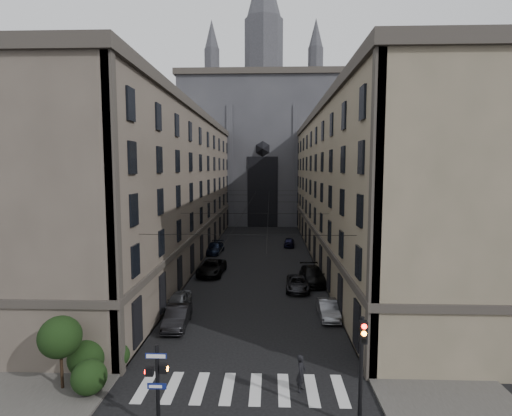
# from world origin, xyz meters

# --- Properties ---
(sidewalk_left) EXTENTS (7.00, 80.00, 0.15)m
(sidewalk_left) POSITION_xyz_m (-10.50, 36.00, 0.07)
(sidewalk_left) COLOR #383533
(sidewalk_left) RESTS_ON ground
(sidewalk_right) EXTENTS (7.00, 80.00, 0.15)m
(sidewalk_right) POSITION_xyz_m (10.50, 36.00, 0.07)
(sidewalk_right) COLOR #383533
(sidewalk_right) RESTS_ON ground
(zebra_crossing) EXTENTS (11.00, 3.20, 0.01)m
(zebra_crossing) POSITION_xyz_m (0.00, 5.00, 0.01)
(zebra_crossing) COLOR beige
(zebra_crossing) RESTS_ON ground
(building_left) EXTENTS (13.60, 60.60, 18.85)m
(building_left) POSITION_xyz_m (-13.44, 36.00, 9.34)
(building_left) COLOR #4D443B
(building_left) RESTS_ON ground
(building_right) EXTENTS (13.60, 60.60, 18.85)m
(building_right) POSITION_xyz_m (13.44, 36.00, 9.34)
(building_right) COLOR #645B48
(building_right) RESTS_ON ground
(gothic_tower) EXTENTS (35.00, 23.00, 58.00)m
(gothic_tower) POSITION_xyz_m (0.00, 74.96, 17.80)
(gothic_tower) COLOR #2D2D33
(gothic_tower) RESTS_ON ground
(pedestrian_signal_left) EXTENTS (1.02, 0.38, 4.00)m
(pedestrian_signal_left) POSITION_xyz_m (-3.51, 1.50, 2.32)
(pedestrian_signal_left) COLOR black
(pedestrian_signal_left) RESTS_ON ground
(traffic_light_right) EXTENTS (0.34, 0.50, 5.20)m
(traffic_light_right) POSITION_xyz_m (5.60, 1.92, 3.29)
(traffic_light_right) COLOR black
(traffic_light_right) RESTS_ON ground
(shrub_cluster) EXTENTS (3.90, 4.40, 3.90)m
(shrub_cluster) POSITION_xyz_m (-8.72, 5.01, 1.80)
(shrub_cluster) COLOR black
(shrub_cluster) RESTS_ON sidewalk_left
(tram_wires) EXTENTS (14.00, 60.00, 0.43)m
(tram_wires) POSITION_xyz_m (0.00, 35.63, 7.25)
(tram_wires) COLOR black
(tram_wires) RESTS_ON ground
(car_left_near) EXTENTS (1.86, 4.03, 1.34)m
(car_left_near) POSITION_xyz_m (-6.20, 17.08, 0.67)
(car_left_near) COLOR gray
(car_left_near) RESTS_ON ground
(car_left_midnear) EXTENTS (1.77, 4.60, 1.50)m
(car_left_midnear) POSITION_xyz_m (-5.38, 13.17, 0.75)
(car_left_midnear) COLOR black
(car_left_midnear) RESTS_ON ground
(car_left_midfar) EXTENTS (2.94, 5.84, 1.59)m
(car_left_midfar) POSITION_xyz_m (-4.96, 27.81, 0.79)
(car_left_midfar) COLOR black
(car_left_midfar) RESTS_ON ground
(car_left_far) EXTENTS (2.50, 5.21, 1.46)m
(car_left_far) POSITION_xyz_m (-6.20, 38.93, 0.73)
(car_left_far) COLOR black
(car_left_far) RESTS_ON ground
(car_right_near) EXTENTS (1.51, 4.18, 1.37)m
(car_right_near) POSITION_xyz_m (6.09, 15.43, 0.69)
(car_right_near) COLOR slate
(car_right_near) RESTS_ON ground
(car_right_midnear) EXTENTS (2.50, 4.93, 1.33)m
(car_right_midnear) POSITION_xyz_m (4.20, 22.48, 0.67)
(car_right_midnear) COLOR black
(car_right_midnear) RESTS_ON ground
(car_right_midfar) EXTENTS (2.65, 5.75, 1.63)m
(car_right_midfar) POSITION_xyz_m (5.91, 24.85, 0.81)
(car_right_midfar) COLOR black
(car_right_midfar) RESTS_ON ground
(car_right_far) EXTENTS (1.83, 3.90, 1.29)m
(car_right_far) POSITION_xyz_m (4.38, 43.89, 0.64)
(car_right_far) COLOR black
(car_right_far) RESTS_ON ground
(pedestrian) EXTENTS (0.70, 0.84, 1.97)m
(pedestrian) POSITION_xyz_m (3.17, 4.93, 0.98)
(pedestrian) COLOR black
(pedestrian) RESTS_ON ground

